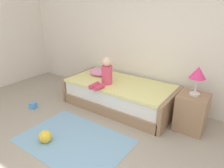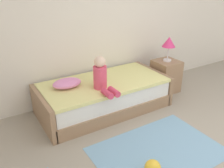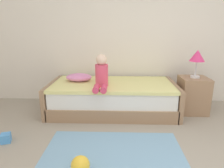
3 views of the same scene
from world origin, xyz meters
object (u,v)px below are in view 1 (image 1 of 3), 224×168
Objects in this scene: child_figure at (105,74)px; table_lamp at (198,74)px; bed at (119,95)px; toy_block at (33,106)px; toy_ball at (45,137)px; nightstand at (192,112)px; pillow at (99,72)px.

table_lamp is at bearing 8.79° from child_figure.
toy_block is (-1.30, -1.03, -0.19)m from bed.
child_figure is 1.46m from toy_ball.
child_figure reaches higher than toy_block.
table_lamp is at bearing 44.03° from toy_ball.
table_lamp is 3.98× the size of toy_block.
child_figure is (-1.51, -0.23, -0.23)m from table_lamp.
toy_ball is (-1.62, -1.56, -0.21)m from nightstand.
child_figure is 4.52× the size of toy_block.
bed reaches higher than toy_block.
bed is 11.38× the size of toy_ball.
toy_block is (-0.72, -1.13, -0.51)m from pillow.
table_lamp is at bearing 0.00° from nightstand.
toy_ball is at bearing -99.67° from bed.
nightstand is 1.95m from pillow.
toy_ball is (0.32, -1.66, -0.47)m from pillow.
pillow is at bearing 57.56° from toy_block.
pillow is at bearing 177.20° from nightstand.
nightstand is 0.64m from table_lamp.
table_lamp reaches higher than bed.
child_figure is at bearing -171.21° from nightstand.
toy_ball is at bearing -135.97° from table_lamp.
bed is 4.14× the size of child_figure.
bed is 4.69× the size of table_lamp.
bed is at bearing -179.76° from table_lamp.
toy_block is (-1.14, -0.81, -0.65)m from child_figure.
child_figure is at bearing -38.17° from pillow.
pillow is (-1.93, 0.09, 0.26)m from nightstand.
nightstand is 5.31× the size of toy_block.
toy_ball is (-0.27, -1.56, -0.15)m from bed.
toy_ball is (-0.10, -1.33, -0.61)m from child_figure.
table_lamp is at bearing 21.42° from toy_block.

